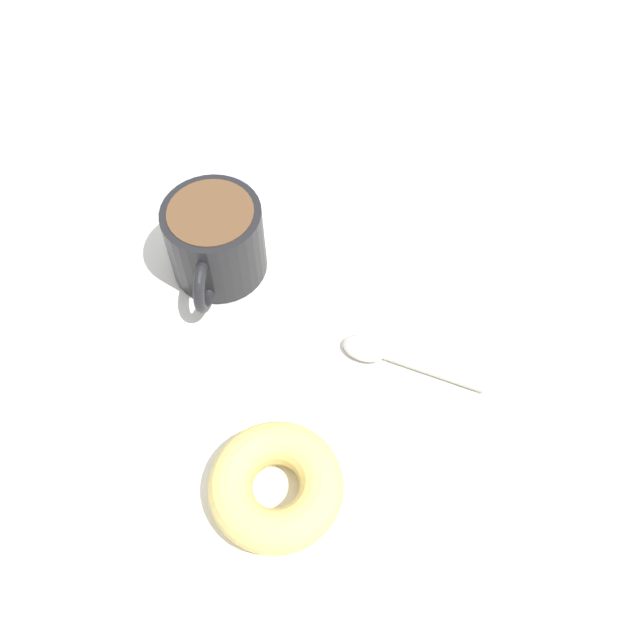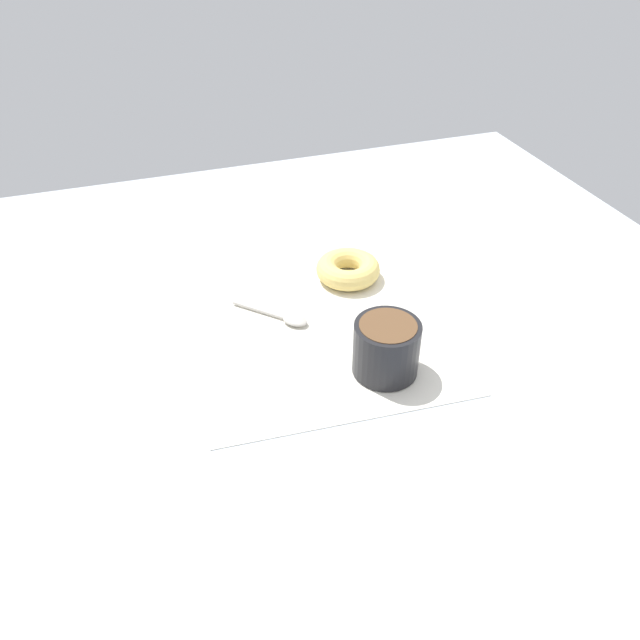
% 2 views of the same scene
% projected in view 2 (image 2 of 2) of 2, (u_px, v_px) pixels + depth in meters
% --- Properties ---
extents(ground_plane, '(1.20, 1.20, 0.02)m').
position_uv_depth(ground_plane, '(342.00, 346.00, 0.84)').
color(ground_plane, '#B2BCC6').
extents(napkin, '(0.36, 0.36, 0.00)m').
position_uv_depth(napkin, '(320.00, 333.00, 0.84)').
color(napkin, white).
rests_on(napkin, ground_plane).
extents(coffee_cup, '(0.10, 0.08, 0.07)m').
position_uv_depth(coffee_cup, '(387.00, 346.00, 0.76)').
color(coffee_cup, black).
rests_on(coffee_cup, napkin).
extents(donut, '(0.10, 0.10, 0.03)m').
position_uv_depth(donut, '(348.00, 269.00, 0.94)').
color(donut, '#E5C66B').
rests_on(donut, napkin).
extents(spoon, '(0.09, 0.09, 0.01)m').
position_uv_depth(spoon, '(286.00, 318.00, 0.86)').
color(spoon, '#B7B2A8').
rests_on(spoon, napkin).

